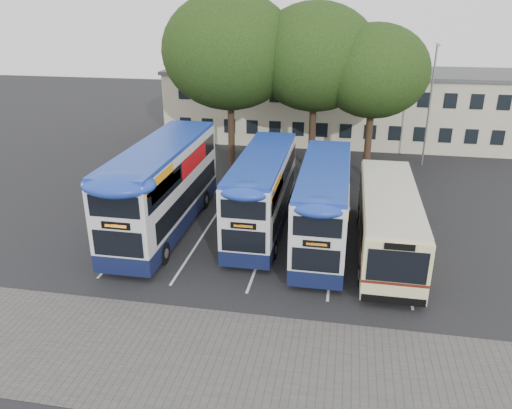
{
  "coord_description": "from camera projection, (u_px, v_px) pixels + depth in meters",
  "views": [
    {
      "loc": [
        0.03,
        -18.75,
        11.81
      ],
      "look_at": [
        -4.34,
        5.0,
        1.94
      ],
      "focal_mm": 35.0,
      "sensor_mm": 36.0,
      "label": 1
    }
  ],
  "objects": [
    {
      "name": "tree_left",
      "position": [
        230.0,
        51.0,
        35.09
      ],
      "size": [
        9.6,
        9.6,
        12.62
      ],
      "color": "black",
      "rests_on": "ground"
    },
    {
      "name": "bus_dd_mid",
      "position": [
        263.0,
        189.0,
        27.07
      ],
      "size": [
        2.49,
        10.26,
        4.27
      ],
      "color": "#10183D",
      "rests_on": "ground"
    },
    {
      "name": "paving_strip",
      "position": [
        270.0,
        367.0,
        17.32
      ],
      "size": [
        40.0,
        6.0,
        0.01
      ],
      "primitive_type": "cube",
      "color": "#595654",
      "rests_on": "ground"
    },
    {
      "name": "bay_lines",
      "position": [
        267.0,
        239.0,
        26.72
      ],
      "size": [
        14.12,
        11.0,
        0.01
      ],
      "color": "silver",
      "rests_on": "ground"
    },
    {
      "name": "bus_dd_right",
      "position": [
        323.0,
        202.0,
        25.41
      ],
      "size": [
        2.46,
        10.16,
        4.23
      ],
      "color": "#10183D",
      "rests_on": "ground"
    },
    {
      "name": "lamp_post",
      "position": [
        430.0,
        99.0,
        36.8
      ],
      "size": [
        0.25,
        1.05,
        9.06
      ],
      "color": "gray",
      "rests_on": "ground"
    },
    {
      "name": "tree_right",
      "position": [
        374.0,
        71.0,
        33.62
      ],
      "size": [
        7.41,
        7.41,
        10.59
      ],
      "color": "black",
      "rests_on": "ground"
    },
    {
      "name": "bus_dd_left",
      "position": [
        163.0,
        184.0,
        26.92
      ],
      "size": [
        2.82,
        11.63,
        4.85
      ],
      "color": "#10183D",
      "rests_on": "ground"
    },
    {
      "name": "bus_single",
      "position": [
        388.0,
        217.0,
        24.84
      ],
      "size": [
        2.75,
        10.82,
        3.23
      ],
      "color": "beige",
      "rests_on": "ground"
    },
    {
      "name": "tree_mid",
      "position": [
        315.0,
        57.0,
        34.76
      ],
      "size": [
        8.79,
        8.79,
        11.92
      ],
      "color": "black",
      "rests_on": "ground"
    },
    {
      "name": "depot_building",
      "position": [
        347.0,
        105.0,
        44.92
      ],
      "size": [
        32.4,
        8.4,
        6.2
      ],
      "color": "#C1B79B",
      "rests_on": "ground"
    },
    {
      "name": "ground",
      "position": [
        334.0,
        296.0,
        21.54
      ],
      "size": [
        120.0,
        120.0,
        0.0
      ],
      "primitive_type": "plane",
      "color": "black",
      "rests_on": "ground"
    }
  ]
}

